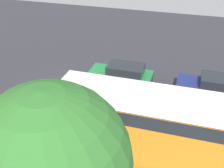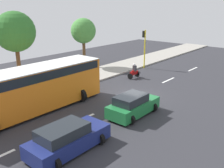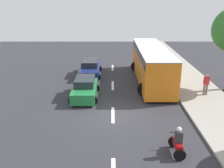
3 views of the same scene
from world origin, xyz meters
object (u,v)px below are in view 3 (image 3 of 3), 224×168
city_bus (150,62)px  car_dark_blue (89,69)px  pedestrian_near_signal (205,84)px  car_green (84,89)px  motorcycle (176,142)px

city_bus → car_dark_blue: bearing=162.3°
pedestrian_near_signal → car_green: bearing=-178.9°
car_green → pedestrian_near_signal: pedestrian_near_signal is taller
car_dark_blue → pedestrian_near_signal: pedestrian_near_signal is taller
motorcycle → pedestrian_near_signal: pedestrian_near_signal is taller
car_green → motorcycle: bearing=-55.0°
pedestrian_near_signal → city_bus: bearing=134.2°
car_dark_blue → motorcycle: (5.40, -13.46, -0.07)m
car_green → pedestrian_near_signal: (9.45, 0.19, 0.35)m
motorcycle → pedestrian_near_signal: (4.12, 7.78, 0.42)m
car_green → pedestrian_near_signal: bearing=1.1°
car_dark_blue → pedestrian_near_signal: (9.53, -5.68, 0.35)m
pedestrian_near_signal → car_dark_blue: bearing=149.2°
motorcycle → pedestrian_near_signal: 8.82m
city_bus → pedestrian_near_signal: (3.73, -3.83, -0.79)m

